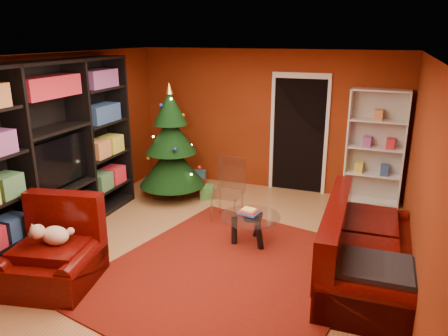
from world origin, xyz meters
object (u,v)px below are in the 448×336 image
(gift_box_green, at_px, (207,192))
(acrylic_chair, at_px, (227,194))
(sofa, at_px, (369,243))
(rug, at_px, (229,273))
(coffee_table, at_px, (250,229))
(gift_box_red, at_px, (197,185))
(white_bookshelf, at_px, (375,148))
(dog, at_px, (55,236))
(armchair, at_px, (51,253))
(gift_box_teal, at_px, (199,178))
(media_unit, at_px, (53,153))
(christmas_tree, at_px, (171,144))

(gift_box_green, relative_size, acrylic_chair, 0.26)
(gift_box_green, distance_m, sofa, 3.41)
(rug, bearing_deg, coffee_table, 89.43)
(gift_box_red, relative_size, white_bookshelf, 0.11)
(dog, bearing_deg, armchair, -135.00)
(armchair, bearing_deg, rug, 15.87)
(sofa, bearing_deg, acrylic_chair, 63.29)
(gift_box_green, distance_m, white_bookshelf, 3.02)
(gift_box_teal, xyz_separation_m, armchair, (-0.18, -3.86, 0.27))
(white_bookshelf, distance_m, dog, 5.25)
(rug, xyz_separation_m, gift_box_teal, (-1.68, 2.91, 0.13))
(rug, relative_size, gift_box_red, 15.15)
(acrylic_chair, bearing_deg, gift_box_red, 131.86)
(gift_box_teal, xyz_separation_m, dog, (-0.14, -3.80, 0.48))
(gift_box_red, relative_size, sofa, 0.10)
(rug, xyz_separation_m, acrylic_chair, (-0.58, 1.51, 0.44))
(white_bookshelf, distance_m, armchair, 5.34)
(dog, bearing_deg, sofa, 10.44)
(gift_box_teal, relative_size, acrylic_chair, 0.31)
(rug, distance_m, dog, 2.12)
(acrylic_chair, bearing_deg, dog, -117.62)
(media_unit, bearing_deg, armchair, -53.82)
(rug, bearing_deg, white_bookshelf, 64.10)
(christmas_tree, bearing_deg, sofa, -25.83)
(armchair, bearing_deg, acrylic_chair, 51.33)
(dog, bearing_deg, gift_box_red, 74.86)
(white_bookshelf, xyz_separation_m, armchair, (-3.39, -4.09, -0.58))
(christmas_tree, distance_m, sofa, 3.86)
(white_bookshelf, bearing_deg, gift_box_red, -168.30)
(media_unit, distance_m, gift_box_red, 2.92)
(media_unit, relative_size, white_bookshelf, 1.61)
(gift_box_red, height_order, sofa, sofa)
(sofa, bearing_deg, gift_box_red, 54.92)
(rug, height_order, sofa, sofa)
(rug, height_order, coffee_table, coffee_table)
(christmas_tree, xyz_separation_m, acrylic_chair, (1.27, -0.61, -0.55))
(armchair, relative_size, sofa, 0.48)
(rug, xyz_separation_m, gift_box_green, (-1.25, 2.31, 0.11))
(gift_box_teal, xyz_separation_m, acrylic_chair, (1.10, -1.39, 0.31))
(rug, height_order, gift_box_green, gift_box_green)
(rug, relative_size, sofa, 1.50)
(rug, xyz_separation_m, media_unit, (-2.70, 0.18, 1.25))
(christmas_tree, xyz_separation_m, gift_box_teal, (0.17, 0.78, -0.87))
(rug, relative_size, dog, 8.36)
(media_unit, xyz_separation_m, gift_box_green, (1.45, 2.13, -1.14))
(media_unit, bearing_deg, dog, -51.06)
(armchair, height_order, coffee_table, armchair)
(gift_box_green, relative_size, sofa, 0.11)
(sofa, bearing_deg, media_unit, 92.93)
(gift_box_teal, distance_m, sofa, 4.10)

